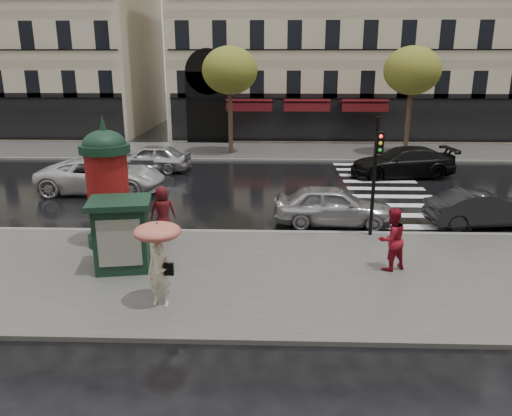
{
  "coord_description": "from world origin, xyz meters",
  "views": [
    {
      "loc": [
        0.64,
        -13.35,
        5.87
      ],
      "look_at": [
        0.14,
        1.5,
        1.42
      ],
      "focal_mm": 35.0,
      "sensor_mm": 36.0,
      "label": 1
    }
  ],
  "objects_px": {
    "woman_red": "(391,239)",
    "traffic_light": "(376,166)",
    "man_burgundy": "(163,212)",
    "morris_column": "(108,184)",
    "car_black": "(402,162)",
    "newsstand": "(122,234)",
    "car_silver": "(333,205)",
    "car_darkgrey": "(483,209)",
    "car_white": "(102,175)",
    "car_far_silver": "(151,158)",
    "woman_umbrella": "(159,250)"
  },
  "relations": [
    {
      "from": "man_burgundy",
      "to": "morris_column",
      "type": "bearing_deg",
      "value": 15.9
    },
    {
      "from": "woman_red",
      "to": "man_burgundy",
      "type": "bearing_deg",
      "value": -46.69
    },
    {
      "from": "man_burgundy",
      "to": "traffic_light",
      "type": "relative_size",
      "value": 0.44
    },
    {
      "from": "newsstand",
      "to": "car_far_silver",
      "type": "relative_size",
      "value": 0.47
    },
    {
      "from": "woman_red",
      "to": "traffic_light",
      "type": "relative_size",
      "value": 0.45
    },
    {
      "from": "traffic_light",
      "to": "car_white",
      "type": "xyz_separation_m",
      "value": [
        -11.12,
        5.82,
        -1.75
      ]
    },
    {
      "from": "woman_red",
      "to": "car_white",
      "type": "distance_m",
      "value": 14.08
    },
    {
      "from": "car_silver",
      "to": "car_far_silver",
      "type": "distance_m",
      "value": 12.45
    },
    {
      "from": "car_silver",
      "to": "car_darkgrey",
      "type": "distance_m",
      "value": 5.41
    },
    {
      "from": "car_white",
      "to": "traffic_light",
      "type": "bearing_deg",
      "value": -117.66
    },
    {
      "from": "traffic_light",
      "to": "car_darkgrey",
      "type": "xyz_separation_m",
      "value": [
        4.26,
        1.48,
        -1.87
      ]
    },
    {
      "from": "car_white",
      "to": "car_far_silver",
      "type": "relative_size",
      "value": 1.31
    },
    {
      "from": "newsstand",
      "to": "car_white",
      "type": "xyz_separation_m",
      "value": [
        -3.53,
        8.83,
        -0.38
      ]
    },
    {
      "from": "car_black",
      "to": "car_far_silver",
      "type": "height_order",
      "value": "car_black"
    },
    {
      "from": "woman_umbrella",
      "to": "car_darkgrey",
      "type": "height_order",
      "value": "woman_umbrella"
    },
    {
      "from": "woman_umbrella",
      "to": "car_black",
      "type": "relative_size",
      "value": 0.41
    },
    {
      "from": "woman_red",
      "to": "man_burgundy",
      "type": "height_order",
      "value": "woman_red"
    },
    {
      "from": "car_far_silver",
      "to": "man_burgundy",
      "type": "bearing_deg",
      "value": 20.89
    },
    {
      "from": "car_darkgrey",
      "to": "woman_red",
      "type": "bearing_deg",
      "value": 128.09
    },
    {
      "from": "car_darkgrey",
      "to": "car_far_silver",
      "type": "bearing_deg",
      "value": 51.07
    },
    {
      "from": "car_darkgrey",
      "to": "car_black",
      "type": "distance_m",
      "value": 7.99
    },
    {
      "from": "man_burgundy",
      "to": "car_darkgrey",
      "type": "height_order",
      "value": "man_burgundy"
    },
    {
      "from": "newsstand",
      "to": "car_black",
      "type": "bearing_deg",
      "value": 48.72
    },
    {
      "from": "woman_red",
      "to": "newsstand",
      "type": "xyz_separation_m",
      "value": [
        -7.57,
        -0.18,
        0.14
      ]
    },
    {
      "from": "traffic_light",
      "to": "car_black",
      "type": "relative_size",
      "value": 0.75
    },
    {
      "from": "traffic_light",
      "to": "newsstand",
      "type": "height_order",
      "value": "traffic_light"
    },
    {
      "from": "woman_umbrella",
      "to": "woman_red",
      "type": "height_order",
      "value": "woman_umbrella"
    },
    {
      "from": "car_darkgrey",
      "to": "car_white",
      "type": "bearing_deg",
      "value": 67.15
    },
    {
      "from": "morris_column",
      "to": "car_white",
      "type": "bearing_deg",
      "value": 110.65
    },
    {
      "from": "car_silver",
      "to": "car_white",
      "type": "xyz_separation_m",
      "value": [
        -9.97,
        4.34,
        0.05
      ]
    },
    {
      "from": "man_burgundy",
      "to": "car_far_silver",
      "type": "xyz_separation_m",
      "value": [
        -2.93,
        10.62,
        -0.26
      ]
    },
    {
      "from": "morris_column",
      "to": "traffic_light",
      "type": "distance_m",
      "value": 8.61
    },
    {
      "from": "morris_column",
      "to": "car_white",
      "type": "xyz_separation_m",
      "value": [
        -2.59,
        6.87,
        -1.32
      ]
    },
    {
      "from": "woman_umbrella",
      "to": "woman_red",
      "type": "distance_m",
      "value": 6.49
    },
    {
      "from": "car_white",
      "to": "car_black",
      "type": "height_order",
      "value": "car_white"
    },
    {
      "from": "morris_column",
      "to": "car_black",
      "type": "height_order",
      "value": "morris_column"
    },
    {
      "from": "traffic_light",
      "to": "car_silver",
      "type": "height_order",
      "value": "traffic_light"
    },
    {
      "from": "newsstand",
      "to": "car_darkgrey",
      "type": "distance_m",
      "value": 12.68
    },
    {
      "from": "car_white",
      "to": "man_burgundy",
      "type": "bearing_deg",
      "value": -146.23
    },
    {
      "from": "woman_red",
      "to": "morris_column",
      "type": "distance_m",
      "value": 8.77
    },
    {
      "from": "morris_column",
      "to": "car_black",
      "type": "xyz_separation_m",
      "value": [
        11.85,
        10.47,
        -1.34
      ]
    },
    {
      "from": "morris_column",
      "to": "newsstand",
      "type": "relative_size",
      "value": 2.04
    },
    {
      "from": "man_burgundy",
      "to": "newsstand",
      "type": "xyz_separation_m",
      "value": [
        -0.58,
        -2.69,
        0.18
      ]
    },
    {
      "from": "morris_column",
      "to": "traffic_light",
      "type": "height_order",
      "value": "morris_column"
    },
    {
      "from": "man_burgundy",
      "to": "car_white",
      "type": "relative_size",
      "value": 0.31
    },
    {
      "from": "traffic_light",
      "to": "car_silver",
      "type": "distance_m",
      "value": 2.59
    },
    {
      "from": "car_black",
      "to": "car_white",
      "type": "bearing_deg",
      "value": -82.36
    },
    {
      "from": "woman_umbrella",
      "to": "morris_column",
      "type": "xyz_separation_m",
      "value": [
        -2.49,
        4.11,
        0.57
      ]
    },
    {
      "from": "man_burgundy",
      "to": "car_far_silver",
      "type": "relative_size",
      "value": 0.4
    },
    {
      "from": "car_far_silver",
      "to": "car_silver",
      "type": "bearing_deg",
      "value": 50.37
    }
  ]
}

